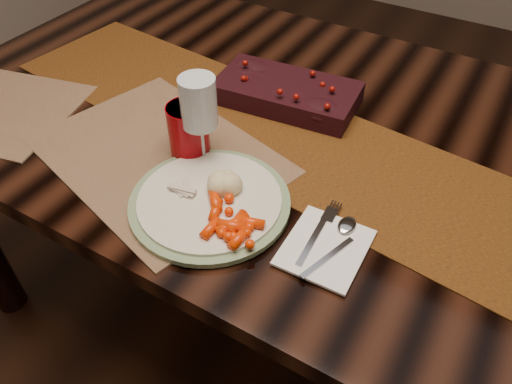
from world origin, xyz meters
The scene contains 14 objects.
floor centered at (0.00, 0.00, 0.00)m, with size 5.00×5.00×0.00m, color black.
dining_table centered at (0.00, 0.00, 0.38)m, with size 1.80×1.00×0.75m, color black.
table_runner centered at (0.05, -0.07, 0.75)m, with size 1.59×0.33×0.00m, color #442809.
centerpiece centered at (-0.09, 0.06, 0.79)m, with size 0.32×0.17×0.06m, color black, non-canonical shape.
placemat_main centered at (-0.22, -0.25, 0.75)m, with size 0.49×0.36×0.00m, color brown.
dinner_plate centered at (-0.05, -0.31, 0.76)m, with size 0.30×0.30×0.02m, color silver.
baby_carrots centered at (0.02, -0.35, 0.78)m, with size 0.12×0.09×0.02m, color #EB3002, non-canonical shape.
mashed_potatoes centered at (-0.03, -0.27, 0.79)m, with size 0.08×0.07×0.04m, color #F1DD94, non-canonical shape.
turkey_shreds centered at (-0.10, -0.33, 0.78)m, with size 0.08×0.06×0.02m, color #C4A396, non-canonical shape.
napkin centered at (0.18, -0.30, 0.76)m, with size 0.13×0.15×0.01m, color white.
fork centered at (0.16, -0.29, 0.76)m, with size 0.02×0.15×0.00m, color #ADADBF, non-canonical shape.
spoon centered at (0.19, -0.30, 0.76)m, with size 0.03×0.15×0.00m, color white, non-canonical shape.
red_cup centered at (-0.17, -0.21, 0.81)m, with size 0.08×0.08×0.11m, color #900007.
wine_glass centered at (-0.13, -0.21, 0.85)m, with size 0.07×0.07×0.19m, color silver, non-canonical shape.
Camera 1 is at (0.35, -0.83, 1.40)m, focal length 35.00 mm.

